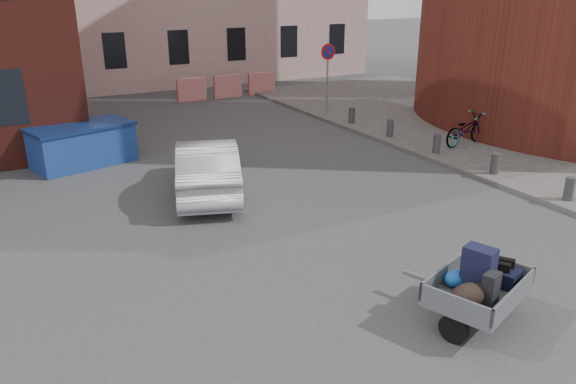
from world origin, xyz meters
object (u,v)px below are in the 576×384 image
trailer (478,286)px  dumpster (83,145)px  bicycle (466,129)px  silver_car (207,167)px

trailer → dumpster: size_ratio=0.65×
trailer → bicycle: bearing=25.8°
trailer → bicycle: trailer is taller
dumpster → silver_car: size_ratio=0.74×
dumpster → bicycle: (10.76, -3.92, 0.02)m
trailer → dumpster: bearing=88.8°
trailer → dumpster: 11.72m
trailer → silver_car: 7.41m
trailer → silver_car: bearing=81.8°
dumpster → trailer: bearing=-86.1°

